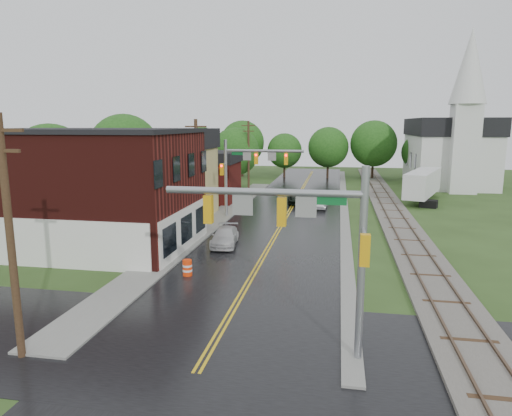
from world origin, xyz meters
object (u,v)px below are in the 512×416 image
(construction_barrel, at_px, (187,268))
(tree_left_b, at_px, (126,151))
(pickup_white, at_px, (225,237))
(utility_pole_c, at_px, (249,154))
(traffic_signal_far, at_px, (248,164))
(church, at_px, (451,144))
(brick_building, at_px, (89,189))
(traffic_signal_near, at_px, (302,227))
(utility_pole_b, at_px, (197,172))
(tree_left_c, at_px, (186,158))
(suv_dark, at_px, (302,197))
(tree_left_a, at_px, (52,165))
(semi_trailer, at_px, (423,183))
(utility_pole_a, at_px, (10,235))
(sedan_silver, at_px, (319,201))
(tree_left_e, at_px, (236,153))

(construction_barrel, bearing_deg, tree_left_b, 122.90)
(pickup_white, bearing_deg, utility_pole_c, 91.09)
(traffic_signal_far, height_order, utility_pole_c, utility_pole_c)
(church, distance_m, utility_pole_c, 28.54)
(brick_building, xyz_separation_m, traffic_signal_near, (15.96, -13.00, 0.82))
(traffic_signal_near, height_order, utility_pole_b, utility_pole_b)
(utility_pole_c, distance_m, construction_barrel, 34.41)
(tree_left_c, height_order, suv_dark, tree_left_c)
(tree_left_c, bearing_deg, utility_pole_b, -68.51)
(utility_pole_b, height_order, tree_left_b, tree_left_b)
(pickup_white, height_order, construction_barrel, pickup_white)
(church, xyz_separation_m, tree_left_a, (-39.85, -31.84, -0.72))
(traffic_signal_far, xyz_separation_m, tree_left_a, (-16.38, -5.10, 0.14))
(semi_trailer, height_order, construction_barrel, semi_trailer)
(traffic_signal_near, height_order, suv_dark, traffic_signal_near)
(traffic_signal_far, bearing_deg, brick_building, -126.92)
(utility_pole_a, height_order, tree_left_a, utility_pole_a)
(utility_pole_a, height_order, tree_left_c, utility_pole_a)
(tree_left_a, bearing_deg, utility_pole_a, -59.21)
(sedan_silver, distance_m, pickup_white, 17.23)
(church, relative_size, traffic_signal_far, 2.72)
(utility_pole_c, xyz_separation_m, sedan_silver, (9.63, -10.92, -3.97))
(traffic_signal_far, height_order, semi_trailer, traffic_signal_far)
(tree_left_a, height_order, tree_left_e, tree_left_a)
(utility_pole_b, bearing_deg, brick_building, -129.07)
(utility_pole_b, relative_size, tree_left_b, 0.93)
(brick_building, bearing_deg, utility_pole_c, 78.91)
(traffic_signal_near, relative_size, traffic_signal_far, 1.00)
(semi_trailer, bearing_deg, traffic_signal_far, -145.09)
(utility_pole_a, height_order, sedan_silver, utility_pole_a)
(church, height_order, utility_pole_a, church)
(traffic_signal_far, bearing_deg, tree_left_e, 105.89)
(suv_dark, bearing_deg, utility_pole_a, -98.38)
(traffic_signal_near, height_order, sedan_silver, traffic_signal_near)
(tree_left_e, bearing_deg, brick_building, -96.71)
(tree_left_c, xyz_separation_m, pickup_white, (10.65, -22.96, -3.89))
(sedan_silver, distance_m, semi_trailer, 12.90)
(brick_building, bearing_deg, tree_left_a, 136.87)
(tree_left_a, relative_size, construction_barrel, 9.18)
(utility_pole_c, height_order, sedan_silver, utility_pole_c)
(tree_left_e, xyz_separation_m, semi_trailer, (22.92, -6.65, -2.73))
(construction_barrel, bearing_deg, suv_dark, 80.05)
(utility_pole_c, relative_size, pickup_white, 2.10)
(utility_pole_b, bearing_deg, church, 49.82)
(tree_left_a, relative_size, sedan_silver, 1.89)
(utility_pole_b, xyz_separation_m, tree_left_e, (-2.05, 23.90, 0.09))
(tree_left_c, relative_size, sedan_silver, 1.67)
(brick_building, bearing_deg, semi_trailer, 42.39)
(tree_left_b, bearing_deg, traffic_signal_near, -54.51)
(tree_left_b, xyz_separation_m, sedan_silver, (20.68, 1.18, -4.96))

